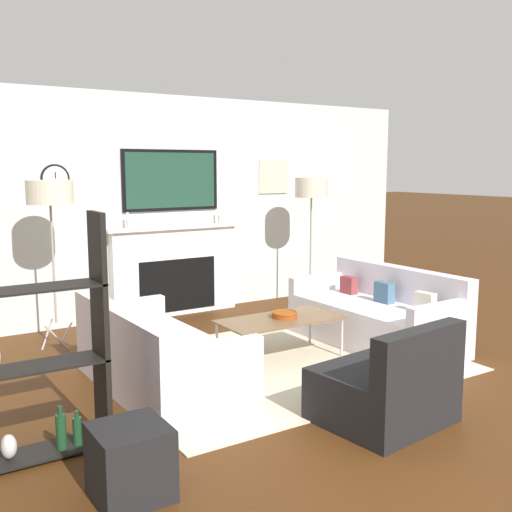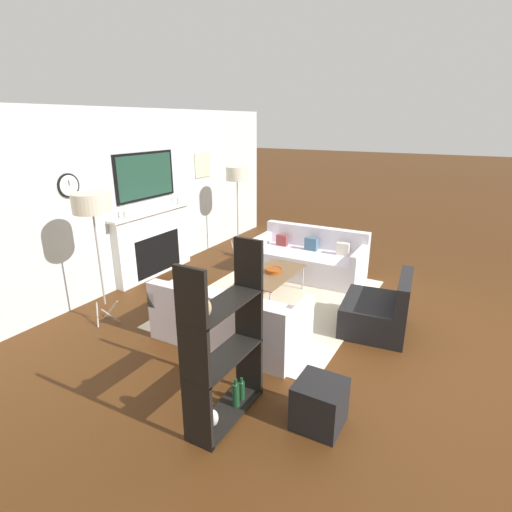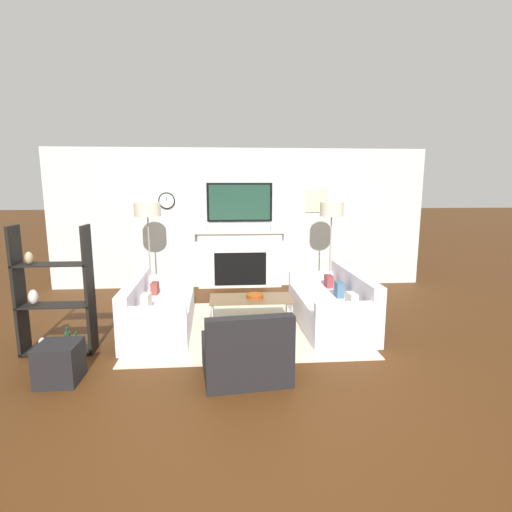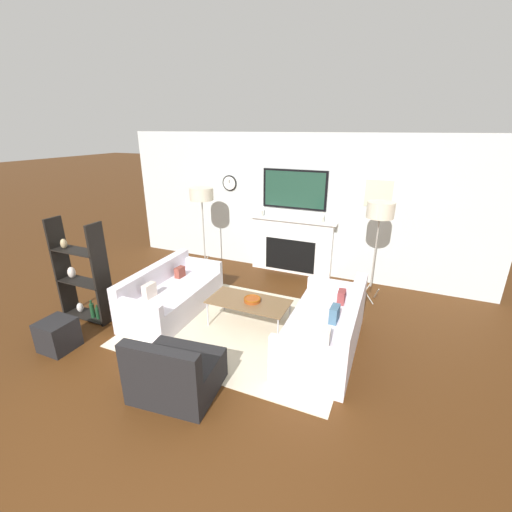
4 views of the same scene
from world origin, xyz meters
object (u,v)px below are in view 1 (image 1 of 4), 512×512
object	(u,v)px
coffee_table	(280,321)
decorative_bowl	(285,314)
floor_lamp_left	(50,194)
shelf_unit	(34,352)
armchair	(387,389)
ottoman	(130,462)
floor_lamp_right	(311,189)
couch_right	(378,317)
couch_left	(156,359)

from	to	relation	value
coffee_table	decorative_bowl	size ratio (longest dim) A/B	4.78
floor_lamp_left	decorative_bowl	bearing A→B (deg)	-41.38
coffee_table	shelf_unit	xyz separation A→B (m)	(-2.41, -0.77, 0.31)
armchair	floor_lamp_left	size ratio (longest dim) A/B	0.56
armchair	ottoman	xyz separation A→B (m)	(-1.92, 0.05, -0.04)
floor_lamp_right	ottoman	xyz separation A→B (m)	(-3.64, -3.08, -1.34)
floor_lamp_right	ottoman	size ratio (longest dim) A/B	4.11
armchair	coffee_table	world-z (taller)	armchair
floor_lamp_right	shelf_unit	bearing A→B (deg)	-149.62
coffee_table	decorative_bowl	world-z (taller)	decorative_bowl
shelf_unit	ottoman	distance (m)	0.96
armchair	decorative_bowl	size ratio (longest dim) A/B	3.87
armchair	floor_lamp_left	xyz separation A→B (m)	(-1.54, 3.13, 1.32)
couch_right	floor_lamp_right	distance (m)	2.12
decorative_bowl	floor_lamp_right	world-z (taller)	floor_lamp_right
floor_lamp_left	couch_right	bearing A→B (deg)	-29.85
couch_left	shelf_unit	bearing A→B (deg)	-148.47
coffee_table	ottoman	distance (m)	2.59
armchair	couch_left	bearing A→B (deg)	127.90
coffee_table	shelf_unit	distance (m)	2.55
coffee_table	ottoman	xyz separation A→B (m)	(-2.08, -1.53, -0.18)
floor_lamp_right	coffee_table	bearing A→B (deg)	-135.05
decorative_bowl	armchair	bearing A→B (deg)	-97.70
floor_lamp_right	ottoman	bearing A→B (deg)	-139.72
couch_right	decorative_bowl	bearing A→B (deg)	174.75
couch_left	ottoman	size ratio (longest dim) A/B	4.34
couch_right	floor_lamp_left	size ratio (longest dim) A/B	1.08
coffee_table	floor_lamp_left	xyz separation A→B (m)	(-1.70, 1.55, 1.18)
couch_right	coffee_table	bearing A→B (deg)	175.39
floor_lamp_left	ottoman	bearing A→B (deg)	-97.03
couch_left	ottoman	distance (m)	1.63
armchair	decorative_bowl	distance (m)	1.61
armchair	floor_lamp_right	distance (m)	3.80
floor_lamp_left	floor_lamp_right	bearing A→B (deg)	0.00
floor_lamp_left	ottoman	size ratio (longest dim) A/B	4.13
coffee_table	ottoman	size ratio (longest dim) A/B	2.85
decorative_bowl	floor_lamp_right	bearing A→B (deg)	45.81
floor_lamp_left	couch_left	bearing A→B (deg)	-76.71
decorative_bowl	shelf_unit	xyz separation A→B (m)	(-2.46, -0.78, 0.26)
armchair	coffee_table	distance (m)	1.59
coffee_table	ottoman	world-z (taller)	ottoman
coffee_table	floor_lamp_right	world-z (taller)	floor_lamp_right
couch_left	couch_right	world-z (taller)	couch_right
decorative_bowl	shelf_unit	bearing A→B (deg)	-162.46
decorative_bowl	ottoman	distance (m)	2.64
couch_right	armchair	xyz separation A→B (m)	(-1.33, -1.48, -0.03)
armchair	floor_lamp_right	size ratio (longest dim) A/B	0.56
decorative_bowl	ottoman	world-z (taller)	decorative_bowl
coffee_table	floor_lamp_right	bearing A→B (deg)	44.95
couch_left	coffee_table	distance (m)	1.32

